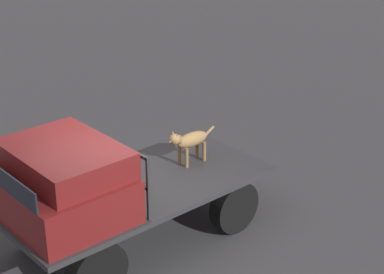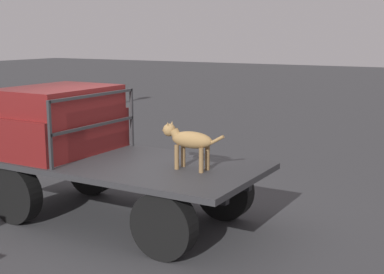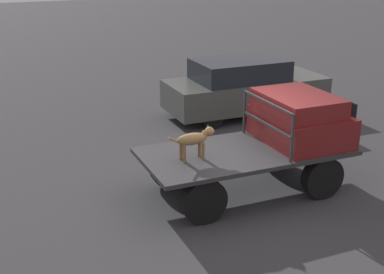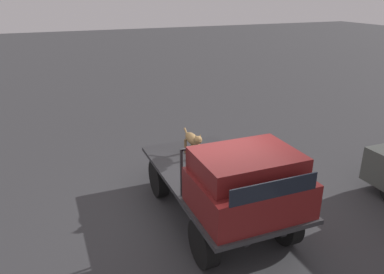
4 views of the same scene
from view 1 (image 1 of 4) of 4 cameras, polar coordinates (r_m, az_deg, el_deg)
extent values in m
plane|color=#38383A|center=(9.94, -4.83, -8.88)|extent=(80.00, 80.00, 0.00)
cylinder|color=black|center=(8.57, -8.43, -11.65)|extent=(0.83, 0.24, 0.83)
cylinder|color=black|center=(9.77, -13.73, -7.30)|extent=(0.83, 0.24, 0.83)
cylinder|color=black|center=(9.90, 3.77, -6.17)|extent=(0.83, 0.24, 0.83)
cylinder|color=black|center=(10.95, -2.22, -3.01)|extent=(0.83, 0.24, 0.83)
cube|color=black|center=(9.33, -3.72, -6.00)|extent=(3.71, 0.10, 0.18)
cube|color=black|center=(9.81, -6.17, -4.50)|extent=(3.71, 0.10, 0.18)
cube|color=#2D2D30|center=(9.51, -5.00, -4.55)|extent=(4.03, 1.94, 0.08)
cube|color=maroon|center=(8.76, -11.61, -5.04)|extent=(1.45, 1.82, 0.61)
cube|color=maroon|center=(8.59, -11.25, -1.95)|extent=(1.24, 1.67, 0.37)
cube|color=black|center=(8.29, -16.12, -3.90)|extent=(0.02, 1.49, 0.28)
cube|color=#2D2D30|center=(8.41, -3.91, -4.68)|extent=(0.04, 0.04, 0.92)
cube|color=#2D2D30|center=(9.74, -10.33, -0.87)|extent=(0.04, 0.04, 0.92)
cube|color=#2D2D30|center=(8.87, -7.51, -0.10)|extent=(0.04, 1.78, 0.04)
cube|color=#2D2D30|center=(9.06, -7.36, -2.64)|extent=(0.04, 1.78, 0.04)
cylinder|color=brown|center=(9.92, -0.48, -1.87)|extent=(0.06, 0.06, 0.32)
cylinder|color=brown|center=(10.03, -1.10, -1.56)|extent=(0.06, 0.06, 0.32)
cylinder|color=brown|center=(10.14, 1.09, -1.28)|extent=(0.06, 0.06, 0.32)
cylinder|color=brown|center=(10.25, 0.46, -0.98)|extent=(0.06, 0.06, 0.32)
ellipsoid|color=olive|center=(9.99, 0.00, -0.20)|extent=(0.59, 0.22, 0.22)
sphere|color=brown|center=(9.91, -0.71, -0.66)|extent=(0.10, 0.10, 0.10)
cylinder|color=olive|center=(9.81, -1.11, -0.27)|extent=(0.16, 0.12, 0.15)
sphere|color=olive|center=(9.74, -1.54, -0.21)|extent=(0.17, 0.17, 0.17)
cone|color=brown|center=(9.70, -1.86, -0.40)|extent=(0.09, 0.09, 0.09)
cone|color=olive|center=(9.68, -1.32, 0.11)|extent=(0.06, 0.08, 0.10)
cone|color=olive|center=(9.75, -1.68, 0.27)|extent=(0.06, 0.08, 0.10)
cylinder|color=olive|center=(10.19, 1.44, 0.43)|extent=(0.25, 0.04, 0.17)
camera|label=2|loc=(9.87, 40.92, 1.86)|focal=50.00mm
camera|label=3|loc=(18.02, -9.72, 21.16)|focal=50.00mm
camera|label=4|loc=(9.83, -48.26, 10.14)|focal=35.00mm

